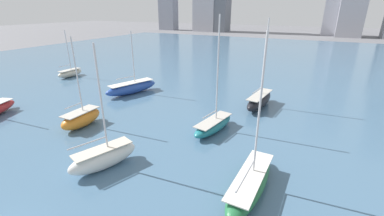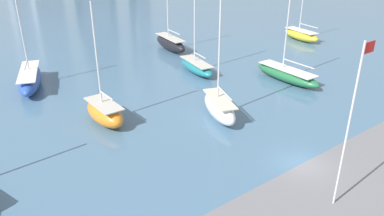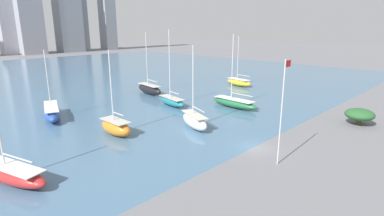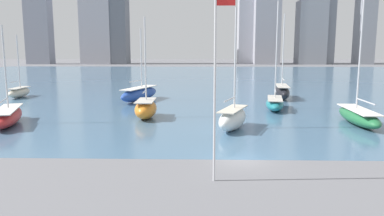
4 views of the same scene
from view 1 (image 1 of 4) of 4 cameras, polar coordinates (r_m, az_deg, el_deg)
harbor_water at (r=78.75m, az=13.07°, el=9.71°), size 180.00×140.00×0.00m
sailboat_blue at (r=49.82m, az=-13.25°, el=4.44°), size 5.87×10.82×11.37m
sailboat_white at (r=27.63m, az=-19.02°, el=-10.29°), size 4.43×7.34×12.37m
sailboat_teal at (r=33.69m, az=4.78°, el=-3.68°), size 3.66×8.33×14.51m
sailboat_green at (r=23.92m, az=12.79°, el=-15.73°), size 2.89×10.24×13.64m
sailboat_black at (r=42.97m, az=14.73°, el=1.66°), size 3.33×9.25×13.81m
sailboat_orange at (r=37.96m, az=-23.40°, el=-2.09°), size 2.61×6.22×11.94m
sailboat_cream at (r=67.19m, az=-25.48°, el=7.07°), size 2.16×6.31×10.55m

